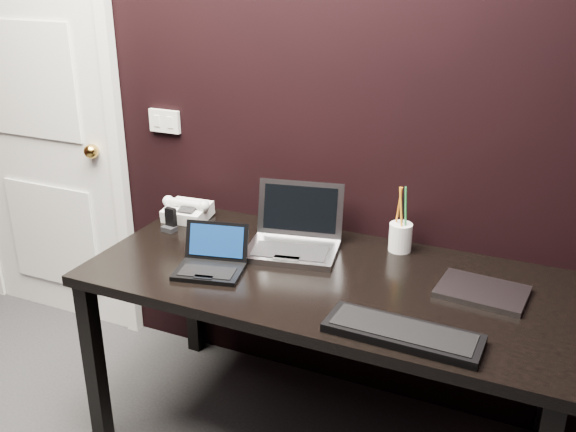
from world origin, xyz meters
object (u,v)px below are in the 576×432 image
at_px(silver_laptop, 294,239).
at_px(ext_keyboard, 403,333).
at_px(netbook, 211,262).
at_px(desk_phone, 187,211).
at_px(desk, 324,293).
at_px(pen_cup, 400,236).
at_px(mobile_phone, 170,222).
at_px(closed_laptop, 482,292).
at_px(door, 39,122).

height_order(silver_laptop, ext_keyboard, silver_laptop).
relative_size(netbook, desk_phone, 1.24).
distance_m(desk, ext_keyboard, 0.47).
height_order(netbook, desk_phone, netbook).
bearing_deg(ext_keyboard, pen_cup, 106.07).
distance_m(desk, desk_phone, 0.78).
bearing_deg(mobile_phone, desk_phone, 90.93).
relative_size(netbook, ext_keyboard, 0.59).
distance_m(desk_phone, mobile_phone, 0.13).
distance_m(ext_keyboard, mobile_phone, 1.16).
relative_size(ext_keyboard, mobile_phone, 4.84).
xyz_separation_m(ext_keyboard, closed_laptop, (0.17, 0.37, -0.00)).
xyz_separation_m(ext_keyboard, desk_phone, (-1.09, 0.52, 0.03)).
bearing_deg(mobile_phone, closed_laptop, -1.06).
distance_m(ext_keyboard, closed_laptop, 0.41).
bearing_deg(closed_laptop, silver_laptop, 175.01).
xyz_separation_m(door, mobile_phone, (0.92, -0.27, -0.27)).
bearing_deg(netbook, ext_keyboard, -11.07).
bearing_deg(desk, closed_laptop, 8.79).
bearing_deg(ext_keyboard, closed_laptop, 64.58).
distance_m(silver_laptop, pen_cup, 0.41).
height_order(door, closed_laptop, door).
relative_size(ext_keyboard, desk_phone, 2.10).
relative_size(netbook, closed_laptop, 0.92).
height_order(door, silver_laptop, door).
distance_m(closed_laptop, desk_phone, 1.27).
distance_m(door, pen_cup, 1.85).
height_order(desk, desk_phone, desk_phone).
bearing_deg(desk, pen_cup, 58.48).
xyz_separation_m(silver_laptop, pen_cup, (0.37, 0.16, 0.02)).
xyz_separation_m(door, ext_keyboard, (2.01, -0.66, -0.29)).
bearing_deg(closed_laptop, door, 172.37).
relative_size(closed_laptop, pen_cup, 1.17).
bearing_deg(ext_keyboard, desk_phone, 154.33).
xyz_separation_m(ext_keyboard, mobile_phone, (-1.09, 0.39, 0.02)).
xyz_separation_m(desk, pen_cup, (0.19, 0.31, 0.14)).
distance_m(desk, netbook, 0.43).
distance_m(ext_keyboard, desk_phone, 1.21).
height_order(silver_laptop, pen_cup, pen_cup).
bearing_deg(desk, desk_phone, 161.90).
xyz_separation_m(closed_laptop, pen_cup, (-0.35, 0.23, 0.05)).
height_order(netbook, silver_laptop, silver_laptop).
bearing_deg(netbook, desk_phone, 132.24).
bearing_deg(desk_phone, netbook, -47.76).
height_order(netbook, ext_keyboard, netbook).
xyz_separation_m(ext_keyboard, pen_cup, (-0.17, 0.59, 0.05)).
xyz_separation_m(netbook, pen_cup, (0.58, 0.45, 0.03)).
bearing_deg(silver_laptop, netbook, -125.35).
distance_m(netbook, silver_laptop, 0.35).
bearing_deg(pen_cup, mobile_phone, -167.58).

